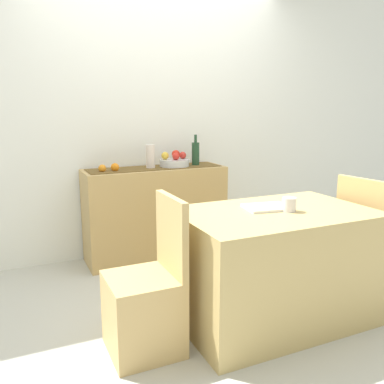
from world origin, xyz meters
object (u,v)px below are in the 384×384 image
(open_book, at_px, (267,207))
(chair_by_corner, at_px, (370,260))
(wine_bottle, at_px, (196,153))
(fruit_bowl, at_px, (174,163))
(dining_table, at_px, (273,265))
(ceramic_vase, at_px, (150,157))
(coffee_cup, at_px, (289,204))
(chair_near_window, at_px, (146,307))
(sideboard_console, at_px, (156,213))

(open_book, bearing_deg, chair_by_corner, 4.77)
(open_book, bearing_deg, wine_bottle, 94.18)
(fruit_bowl, height_order, open_book, fruit_bowl)
(fruit_bowl, xyz_separation_m, dining_table, (0.13, -1.40, -0.51))
(wine_bottle, xyz_separation_m, dining_table, (-0.09, -1.40, -0.59))
(wine_bottle, bearing_deg, open_book, -94.91)
(ceramic_vase, relative_size, coffee_cup, 2.38)
(wine_bottle, distance_m, ceramic_vase, 0.45)
(chair_by_corner, bearing_deg, wine_bottle, 119.37)
(fruit_bowl, distance_m, wine_bottle, 0.23)
(dining_table, height_order, open_book, open_book)
(fruit_bowl, relative_size, ceramic_vase, 1.28)
(chair_near_window, bearing_deg, wine_bottle, 55.32)
(wine_bottle, bearing_deg, ceramic_vase, 180.00)
(sideboard_console, height_order, open_book, sideboard_console)
(ceramic_vase, xyz_separation_m, chair_by_corner, (1.24, -1.40, -0.69))
(ceramic_vase, xyz_separation_m, open_book, (0.33, -1.34, -0.20))
(chair_near_window, bearing_deg, coffee_cup, -2.87)
(ceramic_vase, relative_size, chair_near_window, 0.24)
(dining_table, bearing_deg, wine_bottle, 86.32)
(wine_bottle, height_order, ceramic_vase, wine_bottle)
(chair_near_window, xyz_separation_m, chair_by_corner, (1.76, -0.00, 0.00))
(wine_bottle, distance_m, coffee_cup, 1.46)
(ceramic_vase, height_order, dining_table, ceramic_vase)
(ceramic_vase, xyz_separation_m, coffee_cup, (0.42, -1.45, -0.17))
(dining_table, bearing_deg, fruit_bowl, 95.16)
(sideboard_console, bearing_deg, fruit_bowl, 0.00)
(wine_bottle, xyz_separation_m, ceramic_vase, (-0.45, 0.00, -0.01))
(fruit_bowl, bearing_deg, wine_bottle, -0.00)
(sideboard_console, bearing_deg, open_book, -77.63)
(coffee_cup, bearing_deg, fruit_bowl, 97.48)
(open_book, height_order, chair_near_window, chair_near_window)
(dining_table, height_order, chair_near_window, chair_near_window)
(wine_bottle, relative_size, chair_near_window, 0.32)
(open_book, distance_m, coffee_cup, 0.15)
(wine_bottle, bearing_deg, coffee_cup, -91.04)
(ceramic_vase, distance_m, coffee_cup, 1.52)
(fruit_bowl, xyz_separation_m, chair_near_window, (-0.75, -1.40, -0.62))
(open_book, height_order, chair_by_corner, chair_by_corner)
(coffee_cup, bearing_deg, chair_by_corner, 3.19)
(sideboard_console, distance_m, chair_near_window, 1.52)
(fruit_bowl, xyz_separation_m, open_book, (0.10, -1.34, -0.13))
(sideboard_console, bearing_deg, chair_by_corner, -49.53)
(sideboard_console, xyz_separation_m, dining_table, (0.32, -1.40, -0.05))
(wine_bottle, bearing_deg, chair_by_corner, -60.63)
(dining_table, bearing_deg, open_book, 110.35)
(wine_bottle, xyz_separation_m, chair_near_window, (-0.97, -1.40, -0.69))
(open_book, xyz_separation_m, chair_near_window, (-0.86, -0.07, -0.48))
(dining_table, bearing_deg, sideboard_console, 102.77)
(fruit_bowl, distance_m, chair_by_corner, 1.83)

